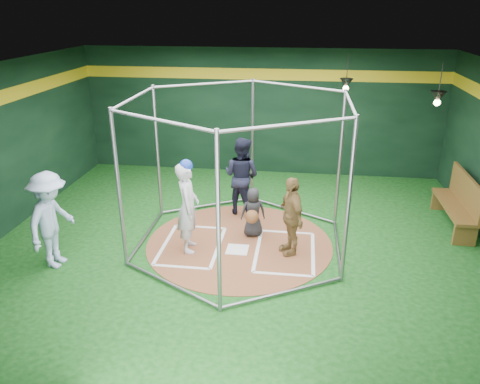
# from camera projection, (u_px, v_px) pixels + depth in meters

# --- Properties ---
(room_shell) EXTENTS (10.10, 9.10, 3.53)m
(room_shell) POSITION_uv_depth(u_px,v_px,m) (239.00, 162.00, 8.98)
(room_shell) COLOR #0D3D0F
(room_shell) RESTS_ON ground
(clay_disc) EXTENTS (3.80, 3.80, 0.01)m
(clay_disc) POSITION_uv_depth(u_px,v_px,m) (239.00, 243.00, 9.63)
(clay_disc) COLOR brown
(clay_disc) RESTS_ON ground
(home_plate) EXTENTS (0.43, 0.43, 0.01)m
(home_plate) POSITION_uv_depth(u_px,v_px,m) (237.00, 249.00, 9.35)
(home_plate) COLOR white
(home_plate) RESTS_ON clay_disc
(batter_box_left) EXTENTS (1.17, 1.77, 0.01)m
(batter_box_left) POSITION_uv_depth(u_px,v_px,m) (192.00, 245.00, 9.52)
(batter_box_left) COLOR white
(batter_box_left) RESTS_ON clay_disc
(batter_box_right) EXTENTS (1.17, 1.77, 0.01)m
(batter_box_right) POSITION_uv_depth(u_px,v_px,m) (285.00, 251.00, 9.28)
(batter_box_right) COLOR white
(batter_box_right) RESTS_ON clay_disc
(batting_cage) EXTENTS (4.05, 4.67, 3.00)m
(batting_cage) POSITION_uv_depth(u_px,v_px,m) (239.00, 175.00, 9.07)
(batting_cage) COLOR gray
(batting_cage) RESTS_ON ground
(pendant_lamp_near) EXTENTS (0.34, 0.34, 0.90)m
(pendant_lamp_near) POSITION_uv_depth(u_px,v_px,m) (346.00, 83.00, 11.64)
(pendant_lamp_near) COLOR black
(pendant_lamp_near) RESTS_ON room_shell
(pendant_lamp_far) EXTENTS (0.34, 0.34, 0.90)m
(pendant_lamp_far) POSITION_uv_depth(u_px,v_px,m) (438.00, 97.00, 9.95)
(pendant_lamp_far) COLOR black
(pendant_lamp_far) RESTS_ON room_shell
(batter_figure) EXTENTS (0.54, 0.73, 1.88)m
(batter_figure) POSITION_uv_depth(u_px,v_px,m) (188.00, 206.00, 9.05)
(batter_figure) COLOR silver
(batter_figure) RESTS_ON clay_disc
(visitor_leopard) EXTENTS (0.73, 1.00, 1.57)m
(visitor_leopard) POSITION_uv_depth(u_px,v_px,m) (291.00, 216.00, 8.98)
(visitor_leopard) COLOR #A78347
(visitor_leopard) RESTS_ON clay_disc
(catcher_figure) EXTENTS (0.58, 0.61, 1.06)m
(catcher_figure) POSITION_uv_depth(u_px,v_px,m) (253.00, 212.00, 9.74)
(catcher_figure) COLOR black
(catcher_figure) RESTS_ON clay_disc
(umpire) EXTENTS (1.09, 0.98, 1.82)m
(umpire) POSITION_uv_depth(u_px,v_px,m) (242.00, 176.00, 10.69)
(umpire) COLOR black
(umpire) RESTS_ON clay_disc
(bystander_blue) EXTENTS (0.79, 1.25, 1.84)m
(bystander_blue) POSITION_uv_depth(u_px,v_px,m) (51.00, 220.00, 8.52)
(bystander_blue) COLOR #A7BEDD
(bystander_blue) RESTS_ON ground
(dugout_bench) EXTENTS (0.47, 2.02, 1.18)m
(dugout_bench) POSITION_uv_depth(u_px,v_px,m) (460.00, 201.00, 10.16)
(dugout_bench) COLOR brown
(dugout_bench) RESTS_ON ground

